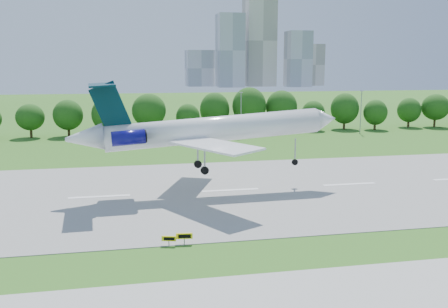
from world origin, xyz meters
TOP-DOWN VIEW (x-y plane):
  - ground at (0.00, 0.00)m, footprint 600.00×600.00m
  - runway at (0.00, 25.00)m, footprint 400.00×45.00m
  - tree_line at (0.00, 92.00)m, footprint 288.40×8.40m
  - light_poles at (-2.50, 82.00)m, footprint 175.90×0.25m
  - skyline at (100.16, 390.61)m, footprint 127.00×52.00m
  - airliner at (-4.52, 24.86)m, footprint 42.35×30.75m
  - taxi_sign_left at (-9.91, 2.79)m, footprint 1.84×0.43m
  - taxi_sign_centre at (-11.61, 2.66)m, footprint 1.58×0.58m

SIDE VIEW (x-z plane):
  - ground at x=0.00m, z-range 0.00..0.00m
  - runway at x=0.00m, z-range 0.00..0.08m
  - taxi_sign_centre at x=-11.61m, z-range 0.27..1.38m
  - taxi_sign_left at x=-9.91m, z-range 0.30..1.59m
  - tree_line at x=0.00m, z-range 0.99..11.39m
  - light_poles at x=-2.50m, z-range 0.24..12.43m
  - airliner at x=-4.52m, z-range 2.85..16.76m
  - skyline at x=100.16m, z-range -9.54..70.46m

